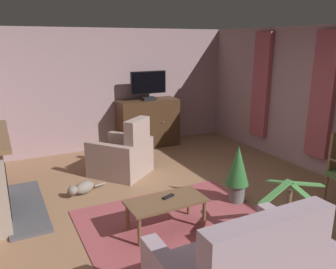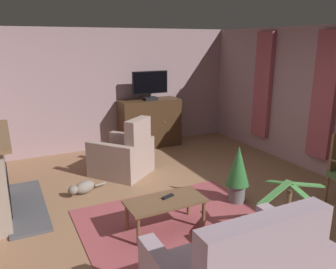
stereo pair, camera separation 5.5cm
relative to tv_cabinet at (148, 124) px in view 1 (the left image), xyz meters
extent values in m
cube|color=#936B4C|center=(-0.70, -3.09, -0.52)|extent=(6.06, 7.38, 0.04)
cube|color=gray|center=(-0.70, 0.35, 0.77)|extent=(6.06, 0.10, 2.55)
cube|color=#A34C56|center=(1.97, -2.85, 0.90)|extent=(0.10, 0.44, 2.14)
cube|color=#A34C56|center=(1.97, -1.35, 0.90)|extent=(0.10, 0.44, 2.14)
cube|color=#9E474C|center=(-1.04, -3.34, -0.50)|extent=(2.39, 2.05, 0.01)
cube|color=#4C4C51|center=(-2.75, -1.90, -0.48)|extent=(0.50, 1.71, 0.04)
cube|color=black|center=(-2.99, -1.90, -0.18)|extent=(0.10, 0.84, 0.52)
cube|color=black|center=(0.00, 0.00, -0.47)|extent=(1.27, 0.46, 0.06)
cube|color=#422B19|center=(0.00, 0.00, 0.02)|extent=(1.33, 0.52, 1.05)
sphere|color=tan|center=(-0.24, -0.27, 0.08)|extent=(0.03, 0.03, 0.03)
sphere|color=tan|center=(0.24, -0.27, 0.08)|extent=(0.03, 0.03, 0.03)
cube|color=black|center=(0.00, -0.05, 0.58)|extent=(0.29, 0.20, 0.06)
cylinder|color=black|center=(0.00, -0.05, 0.65)|extent=(0.04, 0.04, 0.08)
cube|color=black|center=(0.00, -0.05, 0.93)|extent=(0.80, 0.05, 0.48)
cube|color=black|center=(0.00, -0.08, 0.93)|extent=(0.76, 0.01, 0.44)
cube|color=brown|center=(-1.23, -3.33, -0.11)|extent=(0.98, 0.48, 0.03)
cylinder|color=brown|center=(-0.79, -3.13, -0.32)|extent=(0.04, 0.04, 0.38)
cylinder|color=brown|center=(-1.67, -3.14, -0.32)|extent=(0.04, 0.04, 0.38)
cylinder|color=brown|center=(-0.78, -3.51, -0.32)|extent=(0.04, 0.04, 0.38)
cylinder|color=brown|center=(-1.67, -3.52, -0.32)|extent=(0.04, 0.04, 0.38)
cube|color=black|center=(-1.17, -3.27, -0.09)|extent=(0.18, 0.10, 0.02)
cube|color=#AD93A3|center=(-1.21, -5.05, 0.22)|extent=(1.18, 0.20, 0.62)
cube|color=#AD93A3|center=(-0.55, -4.71, -0.19)|extent=(0.15, 0.88, 0.63)
cube|color=#A84C51|center=(-0.97, -4.84, 0.03)|extent=(0.38, 0.18, 0.36)
cube|color=#A3897F|center=(-1.11, -1.29, -0.28)|extent=(1.00, 1.06, 0.44)
cube|color=#A3897F|center=(-0.89, -1.57, 0.23)|extent=(0.56, 0.50, 0.59)
cube|color=#A3897F|center=(-1.39, -1.51, -0.18)|extent=(0.65, 0.78, 0.64)
cube|color=#A3897F|center=(-0.83, -1.07, -0.18)|extent=(0.65, 0.78, 0.64)
cylinder|color=brown|center=(1.21, -3.70, -0.30)|extent=(0.04, 0.04, 0.41)
cylinder|color=slate|center=(0.04, -3.11, -0.37)|extent=(0.24, 0.24, 0.28)
cone|color=#2D6B33|center=(0.04, -3.11, 0.07)|extent=(0.34, 0.34, 0.58)
cylinder|color=#99664C|center=(-0.06, -4.17, -0.37)|extent=(0.41, 0.41, 0.26)
cylinder|color=brown|center=(-0.06, -4.17, -0.05)|extent=(0.06, 0.06, 0.38)
cube|color=#4C8E47|center=(0.19, -4.20, 0.18)|extent=(0.48, 0.14, 0.12)
cube|color=#4C8E47|center=(-0.07, -4.00, 0.18)|extent=(0.10, 0.33, 0.11)
cube|color=#4C8E47|center=(-0.31, -4.20, 0.18)|extent=(0.50, 0.14, 0.19)
cube|color=#4C8E47|center=(-0.06, -4.34, 0.18)|extent=(0.08, 0.33, 0.11)
ellipsoid|color=gray|center=(-1.89, -1.81, -0.41)|extent=(0.39, 0.32, 0.19)
sphere|color=gray|center=(-2.08, -1.90, -0.38)|extent=(0.15, 0.15, 0.15)
cone|color=gray|center=(-2.07, -1.94, -0.31)|extent=(0.04, 0.04, 0.04)
cone|color=gray|center=(-2.10, -1.87, -0.31)|extent=(0.04, 0.04, 0.04)
cylinder|color=gray|center=(-1.63, -1.73, -0.45)|extent=(0.22, 0.13, 0.06)
camera|label=1|loc=(-2.93, -6.71, 1.80)|focal=36.19mm
camera|label=2|loc=(-2.88, -6.74, 1.80)|focal=36.19mm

